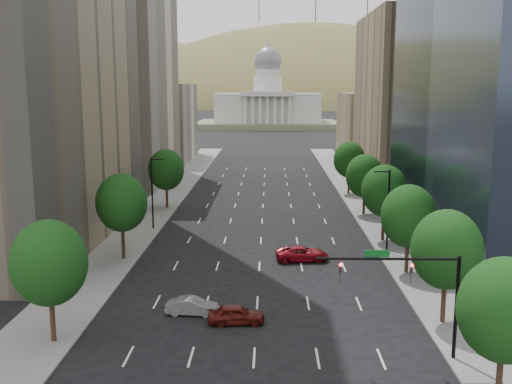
# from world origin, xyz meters

# --- Properties ---
(sidewalk_left) EXTENTS (6.00, 200.00, 0.15)m
(sidewalk_left) POSITION_xyz_m (-15.50, 60.00, 0.07)
(sidewalk_left) COLOR slate
(sidewalk_left) RESTS_ON ground
(sidewalk_right) EXTENTS (6.00, 200.00, 0.15)m
(sidewalk_right) POSITION_xyz_m (15.50, 60.00, 0.07)
(sidewalk_right) COLOR slate
(sidewalk_right) RESTS_ON ground
(midrise_cream_left) EXTENTS (14.00, 30.00, 35.00)m
(midrise_cream_left) POSITION_xyz_m (-25.00, 103.00, 17.50)
(midrise_cream_left) COLOR beige
(midrise_cream_left) RESTS_ON ground
(filler_left) EXTENTS (14.00, 26.00, 18.00)m
(filler_left) POSITION_xyz_m (-25.00, 136.00, 9.00)
(filler_left) COLOR beige
(filler_left) RESTS_ON ground
(parking_tan_right) EXTENTS (14.00, 30.00, 30.00)m
(parking_tan_right) POSITION_xyz_m (25.00, 100.00, 15.00)
(parking_tan_right) COLOR #8C7759
(parking_tan_right) RESTS_ON ground
(filler_right) EXTENTS (14.00, 26.00, 16.00)m
(filler_right) POSITION_xyz_m (25.00, 133.00, 8.00)
(filler_right) COLOR #8C7759
(filler_right) RESTS_ON ground
(tree_right_0) EXTENTS (5.20, 5.20, 8.39)m
(tree_right_0) POSITION_xyz_m (14.00, 25.00, 5.39)
(tree_right_0) COLOR #382316
(tree_right_0) RESTS_ON ground
(tree_right_1) EXTENTS (5.20, 5.20, 8.75)m
(tree_right_1) POSITION_xyz_m (14.00, 36.00, 5.75)
(tree_right_1) COLOR #382316
(tree_right_1) RESTS_ON ground
(tree_right_2) EXTENTS (5.20, 5.20, 8.61)m
(tree_right_2) POSITION_xyz_m (14.00, 48.00, 5.60)
(tree_right_2) COLOR #382316
(tree_right_2) RESTS_ON ground
(tree_right_3) EXTENTS (5.20, 5.20, 8.89)m
(tree_right_3) POSITION_xyz_m (14.00, 60.00, 5.89)
(tree_right_3) COLOR #382316
(tree_right_3) RESTS_ON ground
(tree_right_4) EXTENTS (5.20, 5.20, 8.46)m
(tree_right_4) POSITION_xyz_m (14.00, 74.00, 5.46)
(tree_right_4) COLOR #382316
(tree_right_4) RESTS_ON ground
(tree_right_5) EXTENTS (5.20, 5.20, 8.75)m
(tree_right_5) POSITION_xyz_m (14.00, 90.00, 5.75)
(tree_right_5) COLOR #382316
(tree_right_5) RESTS_ON ground
(tree_left_0) EXTENTS (5.20, 5.20, 8.75)m
(tree_left_0) POSITION_xyz_m (-14.00, 32.00, 5.75)
(tree_left_0) COLOR #382316
(tree_left_0) RESTS_ON ground
(tree_left_1) EXTENTS (5.20, 5.20, 8.97)m
(tree_left_1) POSITION_xyz_m (-14.00, 52.00, 5.96)
(tree_left_1) COLOR #382316
(tree_left_1) RESTS_ON ground
(tree_left_2) EXTENTS (5.20, 5.20, 8.68)m
(tree_left_2) POSITION_xyz_m (-14.00, 78.00, 5.68)
(tree_left_2) COLOR #382316
(tree_left_2) RESTS_ON ground
(streetlight_rn) EXTENTS (1.70, 0.20, 9.00)m
(streetlight_rn) POSITION_xyz_m (13.44, 55.00, 4.84)
(streetlight_rn) COLOR black
(streetlight_rn) RESTS_ON ground
(streetlight_ln) EXTENTS (1.70, 0.20, 9.00)m
(streetlight_ln) POSITION_xyz_m (-13.44, 65.00, 4.84)
(streetlight_ln) COLOR black
(streetlight_ln) RESTS_ON ground
(traffic_signal) EXTENTS (9.12, 0.40, 7.38)m
(traffic_signal) POSITION_xyz_m (10.53, 30.00, 5.17)
(traffic_signal) COLOR black
(traffic_signal) RESTS_ON ground
(capitol) EXTENTS (60.00, 40.00, 35.20)m
(capitol) POSITION_xyz_m (0.00, 249.71, 8.58)
(capitol) COLOR #596647
(capitol) RESTS_ON ground
(foothills) EXTENTS (720.00, 413.00, 263.00)m
(foothills) POSITION_xyz_m (34.67, 599.39, -37.78)
(foothills) COLOR olive
(foothills) RESTS_ON ground
(car_maroon) EXTENTS (4.39, 2.06, 1.45)m
(car_maroon) POSITION_xyz_m (-1.49, 35.62, 0.73)
(car_maroon) COLOR #4A110C
(car_maroon) RESTS_ON ground
(car_silver) EXTENTS (4.21, 1.78, 1.35)m
(car_silver) POSITION_xyz_m (-5.01, 37.34, 0.68)
(car_silver) COLOR gray
(car_silver) RESTS_ON ground
(car_red_far) EXTENTS (5.64, 3.11, 1.50)m
(car_red_far) POSITION_xyz_m (4.30, 52.03, 0.75)
(car_red_far) COLOR maroon
(car_red_far) RESTS_ON ground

